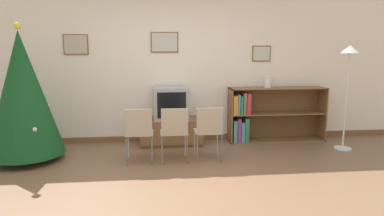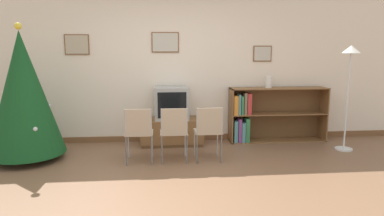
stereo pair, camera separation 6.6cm
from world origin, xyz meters
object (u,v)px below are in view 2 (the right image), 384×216
object	(u,v)px
standing_lamp	(350,71)
television	(172,103)
tv_console	(172,132)
bookshelf	(263,115)
christmas_tree	(24,94)
folding_chair_center	(174,131)
folding_chair_right	(209,130)
folding_chair_left	(139,132)
vase	(269,82)

from	to	relation	value
standing_lamp	television	bearing A→B (deg)	168.32
tv_console	bookshelf	bearing A→B (deg)	2.93
christmas_tree	bookshelf	world-z (taller)	christmas_tree
folding_chair_center	bookshelf	bearing A→B (deg)	32.46
television	folding_chair_center	xyz separation A→B (m)	(-0.00, -0.95, -0.26)
christmas_tree	folding_chair_right	world-z (taller)	christmas_tree
tv_console	folding_chair_left	bearing A→B (deg)	-117.96
folding_chair_left	bookshelf	size ratio (longest dim) A/B	0.47
tv_console	standing_lamp	distance (m)	3.08
christmas_tree	standing_lamp	size ratio (longest dim) A/B	1.18
vase	standing_lamp	world-z (taller)	standing_lamp
folding_chair_left	folding_chair_center	size ratio (longest dim) A/B	1.00
tv_console	folding_chair_center	distance (m)	0.99
tv_console	folding_chair_left	distance (m)	1.11
television	christmas_tree	bearing A→B (deg)	-164.07
tv_console	folding_chair_left	size ratio (longest dim) A/B	1.31
christmas_tree	television	bearing A→B (deg)	15.93
christmas_tree	standing_lamp	world-z (taller)	christmas_tree
christmas_tree	folding_chair_right	bearing A→B (deg)	-6.99
folding_chair_center	vase	xyz separation A→B (m)	(1.72, 1.04, 0.60)
tv_console	christmas_tree	bearing A→B (deg)	-164.01
folding_chair_center	folding_chair_left	bearing A→B (deg)	180.00
folding_chair_left	bookshelf	world-z (taller)	bookshelf
folding_chair_left	bookshelf	distance (m)	2.38
television	tv_console	bearing A→B (deg)	90.00
tv_console	folding_chair_center	size ratio (longest dim) A/B	1.31
folding_chair_center	standing_lamp	distance (m)	2.97
folding_chair_right	christmas_tree	bearing A→B (deg)	173.01
tv_console	television	size ratio (longest dim) A/B	1.86
tv_console	folding_chair_right	size ratio (longest dim) A/B	1.31
vase	folding_chair_center	bearing A→B (deg)	-148.93
folding_chair_right	vase	world-z (taller)	vase
television	folding_chair_left	xyz separation A→B (m)	(-0.51, -0.95, -0.26)
folding_chair_right	vase	size ratio (longest dim) A/B	3.97
folding_chair_right	folding_chair_left	bearing A→B (deg)	180.00
bookshelf	television	bearing A→B (deg)	-176.98
bookshelf	folding_chair_left	bearing A→B (deg)	-154.11
christmas_tree	standing_lamp	bearing A→B (deg)	0.46
television	folding_chair_center	world-z (taller)	television
folding_chair_right	bookshelf	xyz separation A→B (m)	(1.13, 1.04, 0.00)
vase	television	bearing A→B (deg)	-177.23
christmas_tree	folding_chair_center	distance (m)	2.27
folding_chair_right	folding_chair_center	bearing A→B (deg)	180.00
tv_console	standing_lamp	xyz separation A→B (m)	(2.82, -0.59, 1.08)
folding_chair_left	folding_chair_center	world-z (taller)	same
tv_console	standing_lamp	bearing A→B (deg)	-11.73
christmas_tree	television	world-z (taller)	christmas_tree
tv_console	bookshelf	xyz separation A→B (m)	(1.63, 0.08, 0.25)
folding_chair_center	vase	size ratio (longest dim) A/B	3.97
christmas_tree	standing_lamp	xyz separation A→B (m)	(5.01, 0.04, 0.30)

